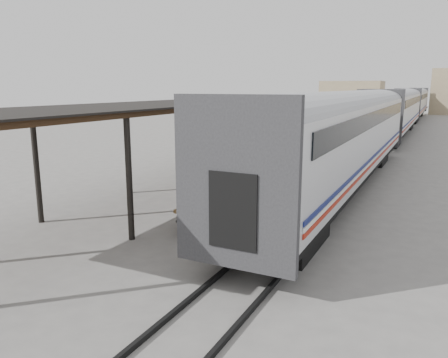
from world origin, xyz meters
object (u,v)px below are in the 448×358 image
pedestrian (275,152)px  baggage_cart (207,209)px  porter (204,186)px  luggage_tug (298,143)px

pedestrian → baggage_cart: bearing=93.4°
baggage_cart → porter: porter is taller
baggage_cart → luggage_tug: size_ratio=1.51×
luggage_tug → porter: porter is taller
baggage_cart → luggage_tug: bearing=97.3°
porter → pedestrian: size_ratio=0.82×
luggage_tug → pedestrian: (0.87, -7.77, 0.40)m
baggage_cart → pedestrian: pedestrian is taller
baggage_cart → porter: size_ratio=1.52×
baggage_cart → porter: bearing=-69.6°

